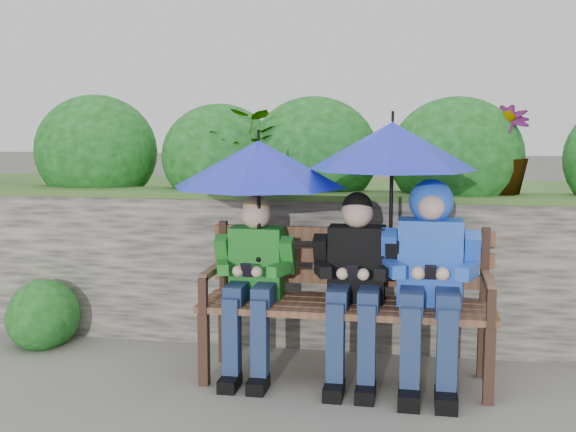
% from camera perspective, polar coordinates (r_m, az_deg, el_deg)
% --- Properties ---
extents(ground, '(60.00, 60.00, 0.00)m').
position_cam_1_polar(ground, '(4.37, -0.24, -12.63)').
color(ground, '#636153').
rests_on(ground, ground).
extents(garden_backdrop, '(8.00, 2.87, 1.77)m').
position_cam_1_polar(garden_backdrop, '(5.74, 2.45, -1.22)').
color(garden_backdrop, '#44413F').
rests_on(garden_backdrop, ground).
extents(park_bench, '(1.69, 0.49, 0.89)m').
position_cam_1_polar(park_bench, '(4.25, 4.71, -6.07)').
color(park_bench, '#37241B').
rests_on(park_bench, ground).
extents(boy_left, '(0.46, 0.54, 1.07)m').
position_cam_1_polar(boy_left, '(4.25, -2.75, -4.74)').
color(boy_left, '#1B7020').
rests_on(boy_left, ground).
extents(boy_middle, '(0.49, 0.56, 1.10)m').
position_cam_1_polar(boy_middle, '(4.15, 5.34, -4.87)').
color(boy_middle, black).
rests_on(boy_middle, ground).
extents(boy_right, '(0.54, 0.66, 1.18)m').
position_cam_1_polar(boy_right, '(4.13, 11.15, -3.95)').
color(boy_right, blue).
rests_on(boy_right, ground).
extents(umbrella_left, '(1.02, 1.02, 0.78)m').
position_cam_1_polar(umbrella_left, '(4.17, -2.33, 4.14)').
color(umbrella_left, '#1A27CB').
rests_on(umbrella_left, ground).
extents(umbrella_right, '(0.95, 0.95, 0.86)m').
position_cam_1_polar(umbrella_right, '(4.10, 8.24, 5.50)').
color(umbrella_right, '#1A27CB').
rests_on(umbrella_right, ground).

